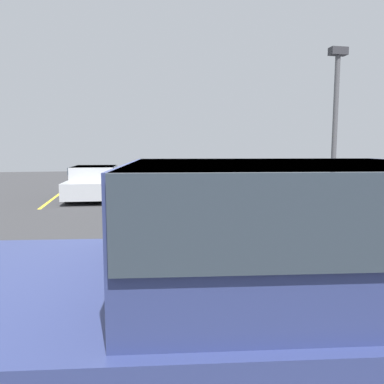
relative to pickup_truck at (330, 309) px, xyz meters
The scene contains 9 objects.
stall_stripe_a 13.27m from the pickup_truck, 107.00° to the left, with size 0.12×4.59×0.01m, color yellow.
stall_stripe_b 12.74m from the pickup_truck, 94.58° to the left, with size 0.12×4.59×0.01m, color yellow.
stall_stripe_c 12.83m from the pickup_truck, 81.72° to the left, with size 0.12×4.59×0.01m, color yellow.
stall_stripe_d 13.54m from the pickup_truck, 69.63° to the left, with size 0.12×4.59×0.01m, color yellow.
pickup_truck is the anchor object (origin of this frame).
parked_sedan_a 13.07m from the pickup_truck, 100.11° to the left, with size 2.01×4.40×1.24m.
parked_sedan_b 12.47m from the pickup_truck, 88.38° to the left, with size 2.08×4.69×1.20m.
parked_sedan_c 13.03m from the pickup_truck, 75.84° to the left, with size 2.07×4.35×1.22m.
light_post 14.21m from the pickup_truck, 58.53° to the left, with size 0.70×0.36×5.90m.
Camera 1 is at (-1.11, -2.68, 1.94)m, focal length 35.00 mm.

